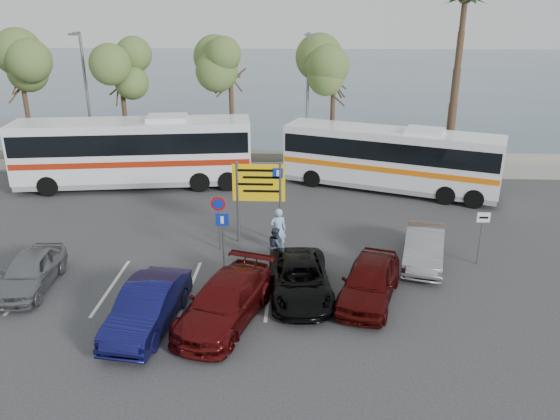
{
  "coord_description": "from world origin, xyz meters",
  "views": [
    {
      "loc": [
        2.89,
        -18.29,
        9.77
      ],
      "look_at": [
        1.9,
        3.0,
        1.58
      ],
      "focal_mm": 35.0,
      "sensor_mm": 36.0,
      "label": 1
    }
  ],
  "objects_px": {
    "car_silver_b": "(424,247)",
    "coach_bus_right": "(390,161)",
    "coach_bus_left": "(135,154)",
    "direction_sign": "(259,189)",
    "pedestrian_near": "(278,230)",
    "street_lamp_right": "(308,97)",
    "pedestrian_far": "(276,246)",
    "suv_black": "(300,279)",
    "street_lamp_left": "(87,95)",
    "car_blue": "(148,307)",
    "car_maroon": "(225,301)",
    "car_silver_a": "(30,271)",
    "car_red": "(369,281)"
  },
  "relations": [
    {
      "from": "street_lamp_left",
      "to": "suv_black",
      "type": "height_order",
      "value": "street_lamp_left"
    },
    {
      "from": "street_lamp_right",
      "to": "car_maroon",
      "type": "height_order",
      "value": "street_lamp_right"
    },
    {
      "from": "street_lamp_right",
      "to": "pedestrian_far",
      "type": "relative_size",
      "value": 5.14
    },
    {
      "from": "street_lamp_left",
      "to": "street_lamp_right",
      "type": "xyz_separation_m",
      "value": [
        13.0,
        0.0,
        0.0
      ]
    },
    {
      "from": "coach_bus_right",
      "to": "car_blue",
      "type": "height_order",
      "value": "coach_bus_right"
    },
    {
      "from": "direction_sign",
      "to": "car_silver_b",
      "type": "xyz_separation_m",
      "value": [
        6.65,
        -1.7,
        -1.74
      ]
    },
    {
      "from": "street_lamp_left",
      "to": "direction_sign",
      "type": "relative_size",
      "value": 2.23
    },
    {
      "from": "direction_sign",
      "to": "car_red",
      "type": "xyz_separation_m",
      "value": [
        4.2,
        -4.68,
        -1.7
      ]
    },
    {
      "from": "car_red",
      "to": "suv_black",
      "type": "relative_size",
      "value": 0.95
    },
    {
      "from": "pedestrian_far",
      "to": "direction_sign",
      "type": "bearing_deg",
      "value": 14.21
    },
    {
      "from": "street_lamp_left",
      "to": "pedestrian_far",
      "type": "height_order",
      "value": "street_lamp_left"
    },
    {
      "from": "car_blue",
      "to": "car_red",
      "type": "bearing_deg",
      "value": 22.45
    },
    {
      "from": "street_lamp_right",
      "to": "car_silver_b",
      "type": "distance_m",
      "value": 13.47
    },
    {
      "from": "street_lamp_right",
      "to": "car_silver_b",
      "type": "relative_size",
      "value": 1.91
    },
    {
      "from": "street_lamp_right",
      "to": "pedestrian_near",
      "type": "xyz_separation_m",
      "value": [
        -1.15,
        -11.08,
        -3.67
      ]
    },
    {
      "from": "car_maroon",
      "to": "suv_black",
      "type": "relative_size",
      "value": 1.08
    },
    {
      "from": "car_silver_a",
      "to": "pedestrian_far",
      "type": "distance_m",
      "value": 9.07
    },
    {
      "from": "pedestrian_far",
      "to": "pedestrian_near",
      "type": "bearing_deg",
      "value": -8.57
    },
    {
      "from": "car_red",
      "to": "pedestrian_far",
      "type": "height_order",
      "value": "pedestrian_far"
    },
    {
      "from": "pedestrian_near",
      "to": "suv_black",
      "type": "bearing_deg",
      "value": 91.74
    },
    {
      "from": "direction_sign",
      "to": "coach_bus_left",
      "type": "bearing_deg",
      "value": 135.78
    },
    {
      "from": "car_red",
      "to": "pedestrian_near",
      "type": "height_order",
      "value": "pedestrian_near"
    },
    {
      "from": "direction_sign",
      "to": "coach_bus_right",
      "type": "height_order",
      "value": "direction_sign"
    },
    {
      "from": "car_silver_a",
      "to": "suv_black",
      "type": "xyz_separation_m",
      "value": [
        9.73,
        -0.08,
        -0.04
      ]
    },
    {
      "from": "car_silver_a",
      "to": "street_lamp_left",
      "type": "bearing_deg",
      "value": 98.1
    },
    {
      "from": "street_lamp_right",
      "to": "car_silver_a",
      "type": "distance_m",
      "value": 18.19
    },
    {
      "from": "coach_bus_left",
      "to": "direction_sign",
      "type": "bearing_deg",
      "value": -44.22
    },
    {
      "from": "car_red",
      "to": "pedestrian_far",
      "type": "relative_size",
      "value": 2.76
    },
    {
      "from": "direction_sign",
      "to": "pedestrian_far",
      "type": "bearing_deg",
      "value": -68.1
    },
    {
      "from": "street_lamp_left",
      "to": "car_silver_a",
      "type": "distance_m",
      "value": 15.54
    },
    {
      "from": "car_silver_a",
      "to": "pedestrian_near",
      "type": "bearing_deg",
      "value": 18.85
    },
    {
      "from": "coach_bus_right",
      "to": "car_maroon",
      "type": "height_order",
      "value": "coach_bus_right"
    },
    {
      "from": "coach_bus_left",
      "to": "car_blue",
      "type": "height_order",
      "value": "coach_bus_left"
    },
    {
      "from": "car_red",
      "to": "car_silver_b",
      "type": "height_order",
      "value": "car_red"
    },
    {
      "from": "street_lamp_left",
      "to": "car_silver_a",
      "type": "height_order",
      "value": "street_lamp_left"
    },
    {
      "from": "car_silver_a",
      "to": "car_red",
      "type": "distance_m",
      "value": 12.14
    },
    {
      "from": "car_red",
      "to": "suv_black",
      "type": "xyz_separation_m",
      "value": [
        -2.4,
        0.21,
        -0.1
      ]
    },
    {
      "from": "coach_bus_left",
      "to": "coach_bus_right",
      "type": "distance_m",
      "value": 14.0
    },
    {
      "from": "car_maroon",
      "to": "car_red",
      "type": "xyz_separation_m",
      "value": [
        4.8,
        1.55,
        0.02
      ]
    },
    {
      "from": "car_red",
      "to": "car_silver_b",
      "type": "xyz_separation_m",
      "value": [
        2.45,
        2.98,
        -0.04
      ]
    },
    {
      "from": "car_red",
      "to": "pedestrian_near",
      "type": "xyz_separation_m",
      "value": [
        -3.35,
        3.92,
        0.2
      ]
    },
    {
      "from": "street_lamp_right",
      "to": "coach_bus_right",
      "type": "xyz_separation_m",
      "value": [
        4.5,
        -3.02,
        -2.94
      ]
    },
    {
      "from": "street_lamp_left",
      "to": "suv_black",
      "type": "distance_m",
      "value": 19.96
    },
    {
      "from": "coach_bus_left",
      "to": "pedestrian_near",
      "type": "distance_m",
      "value": 11.64
    },
    {
      "from": "car_blue",
      "to": "car_silver_b",
      "type": "xyz_separation_m",
      "value": [
        9.65,
        5.0,
        -0.03
      ]
    },
    {
      "from": "car_silver_b",
      "to": "coach_bus_right",
      "type": "bearing_deg",
      "value": 104.06
    },
    {
      "from": "car_blue",
      "to": "car_maroon",
      "type": "height_order",
      "value": "car_blue"
    },
    {
      "from": "car_silver_b",
      "to": "street_lamp_left",
      "type": "bearing_deg",
      "value": 158.83
    },
    {
      "from": "direction_sign",
      "to": "suv_black",
      "type": "xyz_separation_m",
      "value": [
        1.8,
        -4.47,
        -1.8
      ]
    },
    {
      "from": "car_maroon",
      "to": "suv_black",
      "type": "distance_m",
      "value": 2.98
    }
  ]
}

